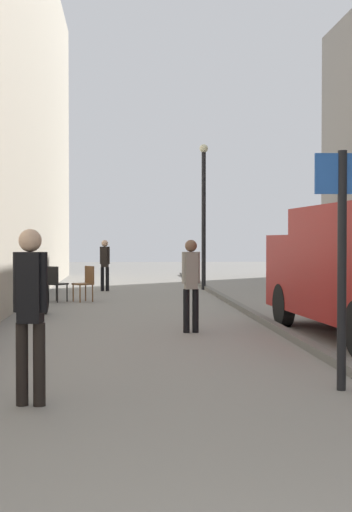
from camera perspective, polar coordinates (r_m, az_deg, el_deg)
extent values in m
plane|color=gray|center=(13.97, 0.69, -5.45)|extent=(80.00, 80.00, 0.00)
cube|color=#615F5B|center=(14.19, 7.09, -5.11)|extent=(0.16, 40.00, 0.12)
cylinder|color=black|center=(23.43, -5.77, -1.80)|extent=(0.11, 0.11, 0.77)
cylinder|color=black|center=(23.38, -5.38, -1.80)|extent=(0.11, 0.11, 0.77)
cube|color=black|center=(23.38, -5.58, -0.07)|extent=(0.25, 0.22, 0.65)
cylinder|color=black|center=(23.41, -5.86, 0.05)|extent=(0.09, 0.09, 0.55)
cylinder|color=black|center=(23.35, -5.30, 0.05)|extent=(0.09, 0.09, 0.55)
sphere|color=tan|center=(23.37, -5.58, 0.99)|extent=(0.21, 0.21, 0.21)
cylinder|color=black|center=(7.43, -11.93, -8.26)|extent=(0.12, 0.12, 0.82)
cylinder|color=black|center=(7.37, -10.62, -8.32)|extent=(0.12, 0.12, 0.82)
cube|color=black|center=(7.31, -11.30, -2.42)|extent=(0.26, 0.23, 0.70)
cylinder|color=black|center=(7.35, -12.23, -2.00)|extent=(0.10, 0.10, 0.59)
cylinder|color=black|center=(7.27, -10.37, -2.03)|extent=(0.10, 0.10, 0.59)
sphere|color=tan|center=(7.30, -11.32, 1.20)|extent=(0.23, 0.23, 0.23)
cylinder|color=black|center=(12.90, 1.53, -4.29)|extent=(0.11, 0.11, 0.77)
cylinder|color=black|center=(12.86, 0.82, -4.31)|extent=(0.11, 0.11, 0.77)
cube|color=gray|center=(12.83, 1.17, -1.14)|extent=(0.23, 0.21, 0.65)
cylinder|color=gray|center=(12.86, 1.68, -0.91)|extent=(0.09, 0.09, 0.56)
cylinder|color=gray|center=(12.80, 0.66, -0.92)|extent=(0.09, 0.09, 0.56)
sphere|color=brown|center=(12.82, 1.18, 0.80)|extent=(0.21, 0.21, 0.21)
cube|color=maroon|center=(14.38, 11.77, -1.15)|extent=(2.14, 1.64, 1.39)
cube|color=black|center=(14.87, 11.09, 0.10)|extent=(1.72, 0.15, 0.61)
cylinder|color=black|center=(13.99, 8.40, -3.81)|extent=(0.27, 0.81, 0.80)
cylinder|color=black|center=(8.10, 12.82, -1.13)|extent=(0.10, 0.10, 2.60)
cube|color=#2659B2|center=(8.13, 12.85, 6.28)|extent=(0.60, 0.06, 0.44)
cylinder|color=black|center=(23.94, 2.17, 2.75)|extent=(0.14, 0.14, 4.50)
sphere|color=beige|center=(24.11, 2.18, 8.38)|extent=(0.28, 0.28, 0.28)
torus|color=black|center=(16.33, -10.14, -3.23)|extent=(0.10, 0.72, 0.72)
torus|color=black|center=(15.29, -10.76, -3.53)|extent=(0.10, 0.72, 0.72)
cylinder|color=silver|center=(15.80, -10.44, -2.83)|extent=(0.10, 0.95, 0.05)
cylinder|color=silver|center=(15.60, -10.56, -2.08)|extent=(0.04, 0.04, 0.40)
cube|color=black|center=(15.59, -10.56, -1.27)|extent=(0.11, 0.25, 0.06)
cylinder|color=black|center=(19.78, -9.32, -2.83)|extent=(0.04, 0.04, 0.45)
cylinder|color=black|center=(19.53, -8.50, -2.88)|extent=(0.04, 0.04, 0.45)
cylinder|color=black|center=(19.50, -10.05, -2.89)|extent=(0.04, 0.04, 0.45)
cylinder|color=black|center=(19.25, -9.24, -2.94)|extent=(0.04, 0.04, 0.45)
cube|color=black|center=(19.50, -9.28, -2.17)|extent=(0.62, 0.62, 0.04)
cube|color=black|center=(19.34, -9.68, -1.47)|extent=(0.38, 0.30, 0.45)
cylinder|color=brown|center=(19.16, -7.50, -2.96)|extent=(0.04, 0.04, 0.45)
cylinder|color=brown|center=(19.49, -8.03, -2.89)|extent=(0.04, 0.04, 0.45)
cylinder|color=brown|center=(19.34, -6.53, -2.91)|extent=(0.04, 0.04, 0.45)
cylinder|color=brown|center=(19.67, -7.07, -2.85)|extent=(0.04, 0.04, 0.45)
cube|color=brown|center=(19.40, -7.28, -2.18)|extent=(0.61, 0.61, 0.04)
cube|color=brown|center=(19.48, -6.77, -1.44)|extent=(0.27, 0.39, 0.45)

